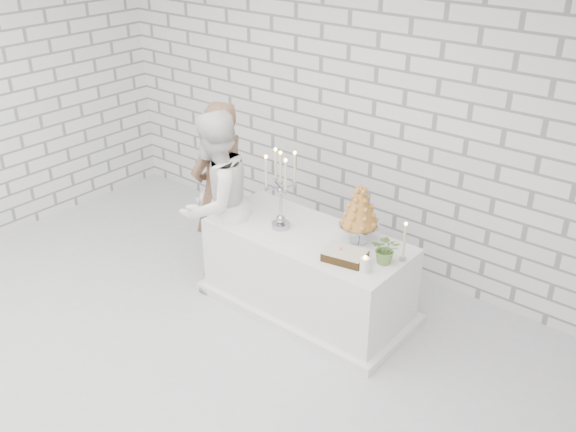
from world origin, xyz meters
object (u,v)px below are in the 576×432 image
object	(u,v)px
candelabra	(281,190)
bride	(215,203)
croquembouche	(360,214)
cake_table	(307,271)
groom	(220,192)

from	to	relation	value
candelabra	bride	bearing A→B (deg)	-163.59
croquembouche	cake_table	bearing A→B (deg)	-158.65
groom	croquembouche	size ratio (longest dim) A/B	3.29
bride	candelabra	xyz separation A→B (m)	(0.62, 0.18, 0.25)
cake_table	bride	size ratio (longest dim) A/B	1.05
cake_table	croquembouche	size ratio (longest dim) A/B	3.41
cake_table	groom	distance (m)	1.12
groom	bride	bearing A→B (deg)	37.47
groom	croquembouche	world-z (taller)	groom
groom	candelabra	distance (m)	0.79
groom	croquembouche	bearing A→B (deg)	101.71
groom	bride	world-z (taller)	groom
croquembouche	candelabra	bearing A→B (deg)	-161.89
cake_table	bride	bearing A→B (deg)	-164.66
groom	bride	distance (m)	0.24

